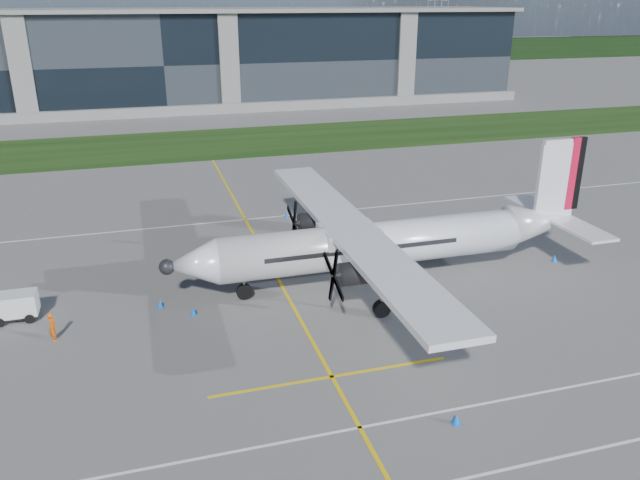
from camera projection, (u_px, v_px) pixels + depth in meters
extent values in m
plane|color=#5D5B58|center=(185.00, 160.00, 70.56)|extent=(400.00, 400.00, 0.00)
cube|color=black|center=(180.00, 145.00, 77.71)|extent=(400.00, 18.00, 0.04)
cube|color=black|center=(160.00, 60.00, 103.61)|extent=(120.00, 20.00, 15.00)
cube|color=black|center=(150.00, 58.00, 158.90)|extent=(400.00, 6.00, 6.00)
cube|color=yellow|center=(265.00, 255.00, 44.53)|extent=(0.20, 70.00, 0.01)
imported|color=#F25907|center=(52.00, 325.00, 33.14)|extent=(0.55, 0.76, 1.86)
cone|color=blue|center=(160.00, 303.00, 36.93)|extent=(0.36, 0.36, 0.50)
cone|color=blue|center=(554.00, 258.00, 43.37)|extent=(0.36, 0.36, 0.50)
cone|color=blue|center=(194.00, 311.00, 36.06)|extent=(0.36, 0.36, 0.50)
cone|color=blue|center=(456.00, 419.00, 26.80)|extent=(0.36, 0.36, 0.50)
cone|color=blue|center=(287.00, 214.00, 52.19)|extent=(0.36, 0.36, 0.50)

